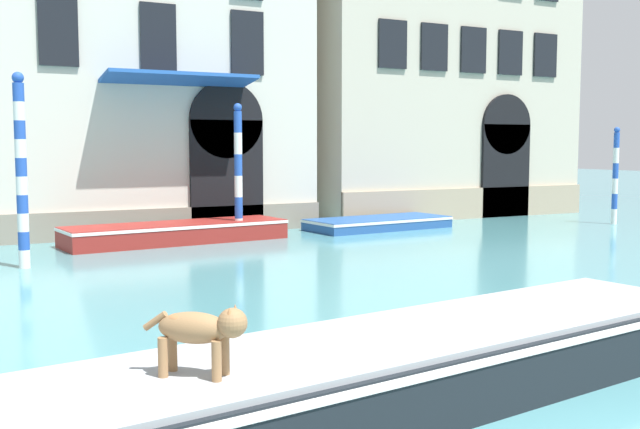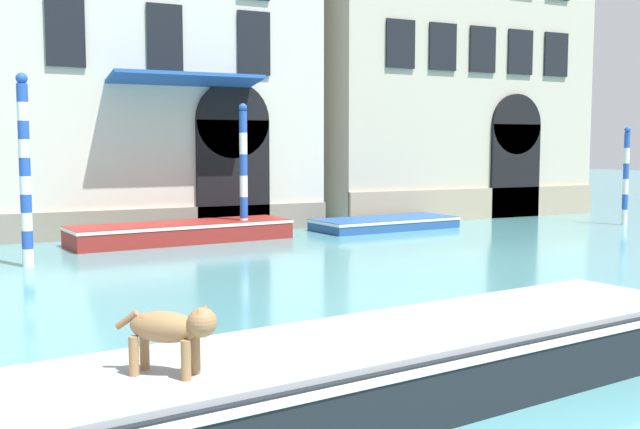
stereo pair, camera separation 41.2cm
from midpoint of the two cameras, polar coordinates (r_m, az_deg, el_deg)
The scene contains 7 objects.
boat_foreground at distance 7.92m, azimuth 6.17°, elevation -11.37°, with size 9.06×3.07×0.73m.
dog_on_deck at distance 6.39m, azimuth -9.43°, elevation -8.58°, with size 0.75×0.67×0.61m.
boat_moored_near_palazzo at distance 20.84m, azimuth -9.92°, elevation -1.30°, with size 6.24×2.31×0.54m.
boat_moored_far at distance 23.82m, azimuth 5.46°, elevation -0.65°, with size 4.80×2.29×0.36m.
mooring_pole_0 at distance 21.12m, azimuth -5.29°, elevation 3.31°, with size 0.23×0.23×3.82m.
mooring_pole_1 at distance 26.90m, azimuth 22.68°, elevation 2.75°, with size 0.19×0.19×3.26m.
mooring_pole_2 at distance 17.35m, azimuth -20.94°, elevation 3.20°, with size 0.25×0.25×4.20m.
Camera 2 is at (-4.45, -1.06, 2.66)m, focal length 42.00 mm.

